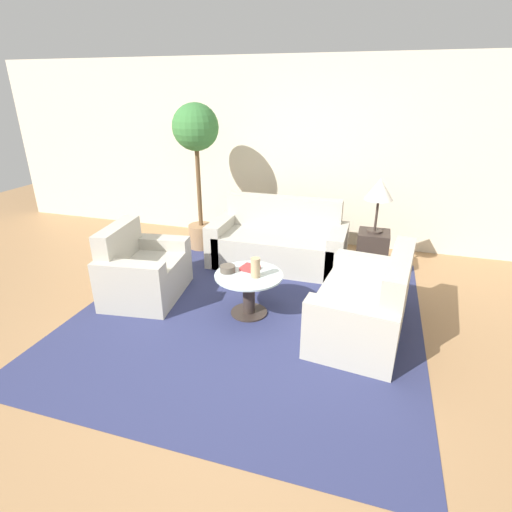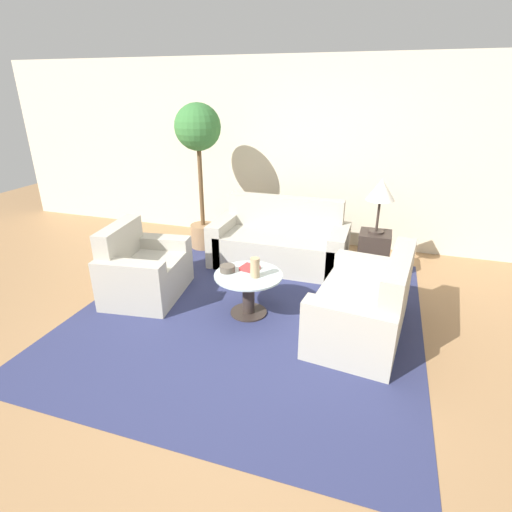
% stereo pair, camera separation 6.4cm
% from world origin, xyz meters
% --- Properties ---
extents(ground_plane, '(14.00, 14.00, 0.00)m').
position_xyz_m(ground_plane, '(0.00, 0.00, 0.00)').
color(ground_plane, '#9E754C').
extents(wall_back, '(10.00, 0.06, 2.60)m').
position_xyz_m(wall_back, '(0.00, 2.91, 1.30)').
color(wall_back, beige).
rests_on(wall_back, ground_plane).
extents(rug, '(3.44, 3.57, 0.01)m').
position_xyz_m(rug, '(-0.04, 0.55, 0.00)').
color(rug, navy).
rests_on(rug, ground_plane).
extents(sofa_main, '(1.74, 0.81, 0.85)m').
position_xyz_m(sofa_main, '(-0.06, 1.92, 0.28)').
color(sofa_main, '#B2AD9E').
rests_on(sofa_main, ground_plane).
extents(armchair, '(0.86, 1.06, 0.82)m').
position_xyz_m(armchair, '(-1.32, 0.59, 0.28)').
color(armchair, '#B2AD9E').
rests_on(armchair, ground_plane).
extents(loveseat, '(0.92, 1.38, 0.84)m').
position_xyz_m(loveseat, '(1.14, 0.54, 0.28)').
color(loveseat, '#B2AD9E').
rests_on(loveseat, ground_plane).
extents(coffee_table, '(0.69, 0.69, 0.45)m').
position_xyz_m(coffee_table, '(-0.04, 0.55, 0.29)').
color(coffee_table, '#332823').
rests_on(coffee_table, ground_plane).
extents(side_table, '(0.37, 0.37, 0.57)m').
position_xyz_m(side_table, '(1.13, 1.88, 0.29)').
color(side_table, '#332823').
rests_on(side_table, ground_plane).
extents(table_lamp, '(0.33, 0.33, 0.65)m').
position_xyz_m(table_lamp, '(1.13, 1.88, 1.08)').
color(table_lamp, '#332823').
rests_on(table_lamp, side_table).
extents(potted_plant, '(0.62, 0.62, 2.01)m').
position_xyz_m(potted_plant, '(-1.29, 2.15, 1.44)').
color(potted_plant, '#93704C').
rests_on(potted_plant, ground_plane).
extents(vase, '(0.09, 0.09, 0.20)m').
position_xyz_m(vase, '(0.04, 0.52, 0.55)').
color(vase, tan).
rests_on(vase, coffee_table).
extents(bowl, '(0.15, 0.15, 0.07)m').
position_xyz_m(bowl, '(-0.26, 0.55, 0.48)').
color(bowl, brown).
rests_on(bowl, coffee_table).
extents(book_stack, '(0.20, 0.19, 0.04)m').
position_xyz_m(book_stack, '(-0.06, 0.67, 0.47)').
color(book_stack, '#BC3333').
rests_on(book_stack, coffee_table).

